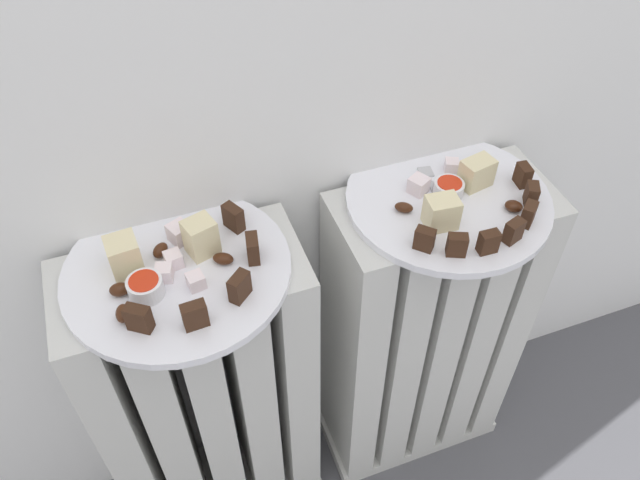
% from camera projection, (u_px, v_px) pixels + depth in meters
% --- Properties ---
extents(radiator_left, '(0.34, 0.16, 0.65)m').
position_uv_depth(radiator_left, '(210.00, 403.00, 1.05)').
color(radiator_left, silver).
rests_on(radiator_left, ground_plane).
extents(radiator_right, '(0.34, 0.16, 0.65)m').
position_uv_depth(radiator_right, '(421.00, 337.00, 1.14)').
color(radiator_right, silver).
rests_on(radiator_right, ground_plane).
extents(plate_left, '(0.29, 0.29, 0.01)m').
position_uv_depth(plate_left, '(177.00, 270.00, 0.81)').
color(plate_left, white).
rests_on(plate_left, radiator_left).
extents(plate_right, '(0.29, 0.29, 0.01)m').
position_uv_depth(plate_right, '(448.00, 199.00, 0.90)').
color(plate_right, white).
rests_on(plate_right, radiator_right).
extents(dark_cake_slice_left_0, '(0.03, 0.03, 0.04)m').
position_uv_depth(dark_cake_slice_left_0, '(139.00, 318.00, 0.72)').
color(dark_cake_slice_left_0, '#382114').
rests_on(dark_cake_slice_left_0, plate_left).
extents(dark_cake_slice_left_1, '(0.03, 0.02, 0.04)m').
position_uv_depth(dark_cake_slice_left_1, '(195.00, 315.00, 0.73)').
color(dark_cake_slice_left_1, '#382114').
rests_on(dark_cake_slice_left_1, plate_left).
extents(dark_cake_slice_left_2, '(0.03, 0.03, 0.04)m').
position_uv_depth(dark_cake_slice_left_2, '(240.00, 287.00, 0.76)').
color(dark_cake_slice_left_2, '#382114').
rests_on(dark_cake_slice_left_2, plate_left).
extents(dark_cake_slice_left_3, '(0.02, 0.03, 0.04)m').
position_uv_depth(dark_cake_slice_left_3, '(253.00, 249.00, 0.80)').
color(dark_cake_slice_left_3, '#382114').
rests_on(dark_cake_slice_left_3, plate_left).
extents(dark_cake_slice_left_4, '(0.03, 0.03, 0.04)m').
position_uv_depth(dark_cake_slice_left_4, '(233.00, 218.00, 0.84)').
color(dark_cake_slice_left_4, '#382114').
rests_on(dark_cake_slice_left_4, plate_left).
extents(marble_cake_slice_left_0, '(0.05, 0.04, 0.05)m').
position_uv_depth(marble_cake_slice_left_0, '(201.00, 237.00, 0.80)').
color(marble_cake_slice_left_0, beige).
rests_on(marble_cake_slice_left_0, plate_left).
extents(marble_cake_slice_left_1, '(0.04, 0.04, 0.05)m').
position_uv_depth(marble_cake_slice_left_1, '(124.00, 256.00, 0.78)').
color(marble_cake_slice_left_1, beige).
rests_on(marble_cake_slice_left_1, plate_left).
extents(turkish_delight_left_0, '(0.03, 0.03, 0.02)m').
position_uv_depth(turkish_delight_left_0, '(164.00, 273.00, 0.78)').
color(turkish_delight_left_0, white).
rests_on(turkish_delight_left_0, plate_left).
extents(turkish_delight_left_1, '(0.03, 0.03, 0.03)m').
position_uv_depth(turkish_delight_left_1, '(180.00, 233.00, 0.83)').
color(turkish_delight_left_1, white).
rests_on(turkish_delight_left_1, plate_left).
extents(turkish_delight_left_2, '(0.02, 0.02, 0.02)m').
position_uv_depth(turkish_delight_left_2, '(196.00, 281.00, 0.77)').
color(turkish_delight_left_2, white).
rests_on(turkish_delight_left_2, plate_left).
extents(turkish_delight_left_3, '(0.02, 0.02, 0.02)m').
position_uv_depth(turkish_delight_left_3, '(174.00, 260.00, 0.80)').
color(turkish_delight_left_3, white).
rests_on(turkish_delight_left_3, plate_left).
extents(medjool_date_left_0, '(0.03, 0.03, 0.01)m').
position_uv_depth(medjool_date_left_0, '(223.00, 259.00, 0.80)').
color(medjool_date_left_0, '#3D1E0F').
rests_on(medjool_date_left_0, plate_left).
extents(medjool_date_left_1, '(0.03, 0.02, 0.02)m').
position_uv_depth(medjool_date_left_1, '(120.00, 289.00, 0.76)').
color(medjool_date_left_1, '#3D1E0F').
rests_on(medjool_date_left_1, plate_left).
extents(medjool_date_left_2, '(0.02, 0.03, 0.02)m').
position_uv_depth(medjool_date_left_2, '(123.00, 313.00, 0.74)').
color(medjool_date_left_2, '#3D1E0F').
rests_on(medjool_date_left_2, plate_left).
extents(medjool_date_left_3, '(0.03, 0.03, 0.02)m').
position_uv_depth(medjool_date_left_3, '(160.00, 250.00, 0.81)').
color(medjool_date_left_3, '#3D1E0F').
rests_on(medjool_date_left_3, plate_left).
extents(jam_bowl_left, '(0.04, 0.04, 0.03)m').
position_uv_depth(jam_bowl_left, '(145.00, 286.00, 0.76)').
color(jam_bowl_left, white).
rests_on(jam_bowl_left, plate_left).
extents(dark_cake_slice_right_0, '(0.03, 0.03, 0.03)m').
position_uv_depth(dark_cake_slice_right_0, '(424.00, 239.00, 0.81)').
color(dark_cake_slice_right_0, '#382114').
rests_on(dark_cake_slice_right_0, plate_right).
extents(dark_cake_slice_right_1, '(0.03, 0.02, 0.03)m').
position_uv_depth(dark_cake_slice_right_1, '(457.00, 245.00, 0.81)').
color(dark_cake_slice_right_1, '#382114').
rests_on(dark_cake_slice_right_1, plate_right).
extents(dark_cake_slice_right_2, '(0.03, 0.02, 0.03)m').
position_uv_depth(dark_cake_slice_right_2, '(489.00, 242.00, 0.81)').
color(dark_cake_slice_right_2, '#382114').
rests_on(dark_cake_slice_right_2, plate_right).
extents(dark_cake_slice_right_3, '(0.03, 0.02, 0.03)m').
position_uv_depth(dark_cake_slice_right_3, '(514.00, 231.00, 0.82)').
color(dark_cake_slice_right_3, '#382114').
rests_on(dark_cake_slice_right_3, plate_right).
extents(dark_cake_slice_right_4, '(0.03, 0.03, 0.03)m').
position_uv_depth(dark_cake_slice_right_4, '(529.00, 214.00, 0.85)').
color(dark_cake_slice_right_4, '#382114').
rests_on(dark_cake_slice_right_4, plate_right).
extents(dark_cake_slice_right_5, '(0.03, 0.03, 0.03)m').
position_uv_depth(dark_cake_slice_right_5, '(531.00, 195.00, 0.87)').
color(dark_cake_slice_right_5, '#382114').
rests_on(dark_cake_slice_right_5, plate_right).
extents(dark_cake_slice_right_6, '(0.02, 0.03, 0.03)m').
position_uv_depth(dark_cake_slice_right_6, '(523.00, 175.00, 0.90)').
color(dark_cake_slice_right_6, '#382114').
rests_on(dark_cake_slice_right_6, plate_right).
extents(marble_cake_slice_right_0, '(0.05, 0.04, 0.04)m').
position_uv_depth(marble_cake_slice_right_0, '(442.00, 212.00, 0.84)').
color(marble_cake_slice_right_0, beige).
rests_on(marble_cake_slice_right_0, plate_right).
extents(marble_cake_slice_right_1, '(0.05, 0.04, 0.04)m').
position_uv_depth(marble_cake_slice_right_1, '(477.00, 173.00, 0.90)').
color(marble_cake_slice_right_1, beige).
rests_on(marble_cake_slice_right_1, plate_right).
extents(turkish_delight_right_0, '(0.03, 0.03, 0.02)m').
position_uv_depth(turkish_delight_right_0, '(419.00, 185.00, 0.89)').
color(turkish_delight_right_0, white).
rests_on(turkish_delight_right_0, plate_right).
extents(turkish_delight_right_1, '(0.03, 0.03, 0.02)m').
position_uv_depth(turkish_delight_right_1, '(451.00, 166.00, 0.93)').
color(turkish_delight_right_1, white).
rests_on(turkish_delight_right_1, plate_right).
extents(medjool_date_right_0, '(0.03, 0.03, 0.01)m').
position_uv_depth(medjool_date_right_0, '(514.00, 206.00, 0.87)').
color(medjool_date_right_0, '#3D1E0F').
rests_on(medjool_date_right_0, plate_right).
extents(medjool_date_right_1, '(0.03, 0.03, 0.01)m').
position_uv_depth(medjool_date_right_1, '(404.00, 207.00, 0.87)').
color(medjool_date_right_1, '#3D1E0F').
rests_on(medjool_date_right_1, plate_right).
extents(jam_bowl_right, '(0.04, 0.04, 0.02)m').
position_uv_depth(jam_bowl_right, '(449.00, 188.00, 0.89)').
color(jam_bowl_right, white).
rests_on(jam_bowl_right, plate_right).
extents(fork, '(0.03, 0.10, 0.00)m').
position_uv_depth(fork, '(431.00, 185.00, 0.91)').
color(fork, '#B7B7BC').
rests_on(fork, plate_right).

